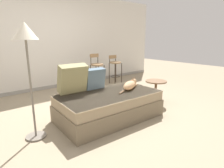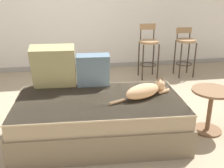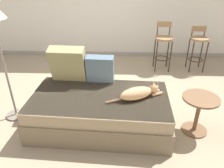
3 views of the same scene
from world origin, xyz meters
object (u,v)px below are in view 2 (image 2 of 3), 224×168
couch (100,118)px  throw_pillow_corner (54,66)px  throw_pillow_middle (93,70)px  bar_stool_by_doorway (185,47)px  bar_stool_near_window (149,47)px  cat (145,90)px  side_table (210,105)px

couch → throw_pillow_corner: 0.78m
couch → throw_pillow_middle: throw_pillow_middle is taller
throw_pillow_corner → bar_stool_by_doorway: 2.68m
couch → bar_stool_by_doorway: size_ratio=2.09×
couch → bar_stool_near_window: bar_stool_near_window is taller
couch → cat: cat is taller
side_table → throw_pillow_middle: bearing=160.2°
throw_pillow_corner → throw_pillow_middle: bearing=-3.1°
bar_stool_near_window → side_table: bar_stool_near_window is taller
cat → side_table: bearing=-2.8°
throw_pillow_middle → side_table: size_ratio=0.77×
throw_pillow_middle → bar_stool_near_window: size_ratio=0.41×
throw_pillow_corner → bar_stool_near_window: size_ratio=0.54×
throw_pillow_middle → cat: size_ratio=0.54×
cat → bar_stool_near_window: size_ratio=0.76×
couch → bar_stool_near_window: bearing=59.7°
throw_pillow_corner → bar_stool_near_window: bearing=43.2°
throw_pillow_corner → throw_pillow_middle: throw_pillow_corner is taller
throw_pillow_middle → bar_stool_near_window: (1.12, 1.48, -0.10)m
bar_stool_near_window → bar_stool_by_doorway: bearing=-0.1°
throw_pillow_middle → bar_stool_by_doorway: (1.80, 1.48, -0.11)m
couch → throw_pillow_middle: (-0.02, 0.38, 0.42)m
cat → bar_stool_by_doorway: size_ratio=0.83×
throw_pillow_corner → throw_pillow_middle: 0.44m
throw_pillow_middle → bar_stool_near_window: 1.86m
bar_stool_near_window → bar_stool_by_doorway: (0.68, -0.00, -0.01)m
cat → couch: bearing=176.5°
throw_pillow_corner → side_table: throw_pillow_corner is taller
bar_stool_near_window → throw_pillow_middle: bearing=-126.9°
throw_pillow_corner → side_table: size_ratio=1.00×
bar_stool_near_window → bar_stool_by_doorway: size_ratio=1.09×
throw_pillow_middle → cat: 0.66m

